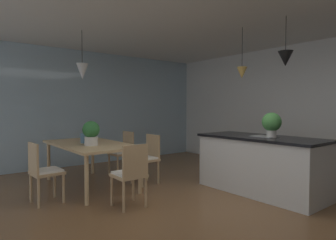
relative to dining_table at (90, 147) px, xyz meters
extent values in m
cube|color=brown|center=(2.11, 0.72, -0.71)|extent=(10.00, 8.40, 0.04)
cube|color=silver|center=(2.11, 3.98, 0.66)|extent=(10.00, 0.12, 2.70)
cube|color=#9EB7C6|center=(-1.95, 0.72, 0.66)|extent=(0.06, 8.40, 2.70)
cube|color=tan|center=(0.00, 0.00, 0.04)|extent=(1.96, 1.03, 0.04)
cylinder|color=tan|center=(-0.90, 0.44, -0.32)|extent=(0.06, 0.06, 0.73)
cylinder|color=tan|center=(0.90, 0.44, -0.32)|extent=(0.06, 0.06, 0.73)
cylinder|color=tan|center=(-0.90, -0.44, -0.32)|extent=(0.06, 0.06, 0.73)
cylinder|color=tan|center=(0.90, -0.44, -0.32)|extent=(0.06, 0.06, 0.73)
cube|color=tan|center=(0.44, -0.84, -0.26)|extent=(0.42, 0.42, 0.04)
cube|color=white|center=(0.44, -0.84, -0.22)|extent=(0.38, 0.38, 0.03)
cube|color=tan|center=(0.45, -1.02, -0.03)|extent=(0.38, 0.05, 0.42)
cylinder|color=tan|center=(0.26, -0.68, -0.48)|extent=(0.04, 0.04, 0.41)
cylinder|color=tan|center=(0.60, -0.66, -0.48)|extent=(0.04, 0.04, 0.41)
cylinder|color=tan|center=(0.28, -1.02, -0.48)|extent=(0.04, 0.04, 0.41)
cylinder|color=tan|center=(0.62, -1.00, -0.48)|extent=(0.04, 0.04, 0.41)
cube|color=tan|center=(-0.44, 0.84, -0.26)|extent=(0.41, 0.41, 0.04)
cube|color=white|center=(-0.44, 0.84, -0.22)|extent=(0.37, 0.37, 0.03)
cube|color=tan|center=(-0.45, 1.02, -0.03)|extent=(0.38, 0.04, 0.42)
cylinder|color=tan|center=(-0.27, 0.67, -0.48)|extent=(0.04, 0.04, 0.41)
cylinder|color=tan|center=(-0.61, 0.66, -0.48)|extent=(0.04, 0.04, 0.41)
cylinder|color=tan|center=(-0.28, 1.01, -0.48)|extent=(0.04, 0.04, 0.41)
cylinder|color=tan|center=(-0.62, 1.00, -0.48)|extent=(0.04, 0.04, 0.41)
cube|color=tan|center=(0.44, 0.84, -0.26)|extent=(0.41, 0.41, 0.04)
cube|color=white|center=(0.44, 0.84, -0.22)|extent=(0.37, 0.37, 0.03)
cube|color=tan|center=(0.44, 1.02, -0.03)|extent=(0.38, 0.04, 0.42)
cylinder|color=tan|center=(0.62, 0.67, -0.48)|extent=(0.04, 0.04, 0.41)
cylinder|color=tan|center=(0.28, 0.66, -0.48)|extent=(0.04, 0.04, 0.41)
cylinder|color=tan|center=(0.61, 1.01, -0.48)|extent=(0.04, 0.04, 0.41)
cylinder|color=tan|center=(0.27, 1.00, -0.48)|extent=(0.04, 0.04, 0.41)
cube|color=tan|center=(1.30, 0.00, -0.26)|extent=(0.41, 0.41, 0.04)
cube|color=white|center=(1.30, 0.00, -0.22)|extent=(0.36, 0.36, 0.03)
cube|color=tan|center=(1.48, 0.00, -0.03)|extent=(0.04, 0.38, 0.42)
cylinder|color=tan|center=(1.13, -0.17, -0.48)|extent=(0.04, 0.04, 0.41)
cylinder|color=tan|center=(1.13, 0.17, -0.48)|extent=(0.04, 0.04, 0.41)
cylinder|color=tan|center=(1.47, -0.17, -0.48)|extent=(0.04, 0.04, 0.41)
cylinder|color=tan|center=(1.47, 0.17, -0.48)|extent=(0.04, 0.04, 0.41)
cube|color=silver|center=(2.03, 2.00, -0.25)|extent=(1.95, 0.82, 0.88)
cube|color=black|center=(2.03, 2.00, 0.19)|extent=(2.01, 0.88, 0.04)
cube|color=gray|center=(2.08, 2.00, 0.22)|extent=(0.36, 0.30, 0.01)
cylinder|color=black|center=(-0.18, -0.05, 1.73)|extent=(0.01, 0.01, 0.57)
cone|color=#B7B7B7|center=(-0.18, -0.05, 1.30)|extent=(0.21, 0.21, 0.28)
cylinder|color=black|center=(1.64, 2.00, 1.69)|extent=(0.01, 0.01, 0.66)
cone|color=olive|center=(1.64, 2.00, 1.26)|extent=(0.17, 0.17, 0.20)
cylinder|color=black|center=(2.42, 2.00, 1.76)|extent=(0.01, 0.01, 0.51)
cone|color=black|center=(2.42, 2.00, 1.39)|extent=(0.22, 0.22, 0.22)
cylinder|color=beige|center=(2.21, 2.00, 0.27)|extent=(0.14, 0.14, 0.11)
sphere|color=#478C42|center=(2.21, 2.00, 0.45)|extent=(0.29, 0.29, 0.29)
cylinder|color=beige|center=(0.30, -0.10, 0.13)|extent=(0.21, 0.21, 0.14)
sphere|color=#2D6B33|center=(0.30, -0.10, 0.32)|extent=(0.27, 0.27, 0.27)
cylinder|color=slate|center=(-0.08, -0.07, 0.15)|extent=(0.12, 0.12, 0.18)
camera|label=1|loc=(4.74, -2.00, 0.67)|focal=31.03mm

